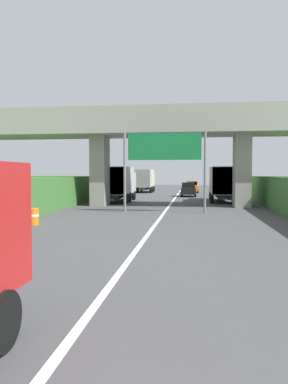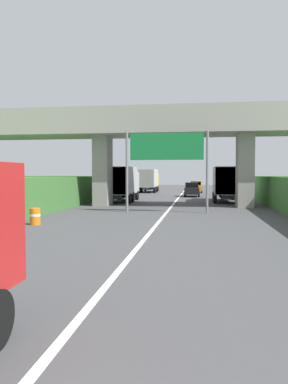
{
  "view_description": "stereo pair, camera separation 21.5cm",
  "coord_description": "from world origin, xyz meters",
  "px_view_note": "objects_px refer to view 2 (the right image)",
  "views": [
    {
      "loc": [
        2.0,
        4.94,
        2.74
      ],
      "look_at": [
        0.0,
        20.29,
        2.0
      ],
      "focal_mm": 35.02,
      "sensor_mm": 36.0,
      "label": 1
    },
    {
      "loc": [
        2.22,
        4.97,
        2.74
      ],
      "look_at": [
        0.0,
        20.29,
        2.0
      ],
      "focal_mm": 35.02,
      "sensor_mm": 36.0,
      "label": 2
    }
  ],
  "objects_px": {
    "truck_white": "(225,182)",
    "construction_barrel_3": "(35,216)",
    "overhead_highway_sign": "(167,152)",
    "car_black": "(192,190)",
    "truck_silver": "(123,182)",
    "truck_yellow": "(149,179)",
    "car_orange": "(196,187)"
  },
  "relations": [
    {
      "from": "truck_white",
      "to": "car_orange",
      "type": "xyz_separation_m",
      "value": [
        -2.98,
        17.57,
        -1.08
      ]
    },
    {
      "from": "construction_barrel_3",
      "to": "truck_silver",
      "type": "bearing_deg",
      "value": 85.68
    },
    {
      "from": "truck_white",
      "to": "construction_barrel_3",
      "type": "distance_m",
      "value": 21.91
    },
    {
      "from": "truck_yellow",
      "to": "car_black",
      "type": "xyz_separation_m",
      "value": [
        6.6,
        -10.06,
        -1.08
      ]
    },
    {
      "from": "truck_silver",
      "to": "car_black",
      "type": "distance_m",
      "value": 11.63
    },
    {
      "from": "truck_silver",
      "to": "car_black",
      "type": "xyz_separation_m",
      "value": [
        6.7,
        9.45,
        -1.08
      ]
    },
    {
      "from": "car_orange",
      "to": "truck_silver",
      "type": "bearing_deg",
      "value": -110.67
    },
    {
      "from": "truck_white",
      "to": "car_black",
      "type": "xyz_separation_m",
      "value": [
        -3.38,
        8.2,
        -1.08
      ]
    },
    {
      "from": "truck_yellow",
      "to": "construction_barrel_3",
      "type": "distance_m",
      "value": 36.98
    },
    {
      "from": "overhead_highway_sign",
      "to": "truck_silver",
      "type": "xyz_separation_m",
      "value": [
        -5.2,
        10.06,
        -2.35
      ]
    },
    {
      "from": "overhead_highway_sign",
      "to": "truck_silver",
      "type": "bearing_deg",
      "value": 117.33
    },
    {
      "from": "car_orange",
      "to": "car_black",
      "type": "height_order",
      "value": "same"
    },
    {
      "from": "truck_yellow",
      "to": "truck_white",
      "type": "distance_m",
      "value": 20.81
    },
    {
      "from": "car_black",
      "to": "truck_yellow",
      "type": "bearing_deg",
      "value": 123.27
    },
    {
      "from": "truck_white",
      "to": "construction_barrel_3",
      "type": "height_order",
      "value": "truck_white"
    },
    {
      "from": "truck_yellow",
      "to": "truck_silver",
      "type": "relative_size",
      "value": 1.0
    },
    {
      "from": "truck_yellow",
      "to": "truck_white",
      "type": "xyz_separation_m",
      "value": [
        9.98,
        -18.26,
        0.0
      ]
    },
    {
      "from": "car_orange",
      "to": "car_black",
      "type": "distance_m",
      "value": 9.38
    },
    {
      "from": "truck_white",
      "to": "construction_barrel_3",
      "type": "xyz_separation_m",
      "value": [
        -11.39,
        -18.66,
        -1.47
      ]
    },
    {
      "from": "truck_yellow",
      "to": "truck_silver",
      "type": "distance_m",
      "value": 19.51
    },
    {
      "from": "overhead_highway_sign",
      "to": "car_black",
      "type": "height_order",
      "value": "overhead_highway_sign"
    },
    {
      "from": "overhead_highway_sign",
      "to": "car_black",
      "type": "bearing_deg",
      "value": 85.61
    },
    {
      "from": "truck_yellow",
      "to": "construction_barrel_3",
      "type": "bearing_deg",
      "value": -92.19
    },
    {
      "from": "truck_white",
      "to": "truck_silver",
      "type": "distance_m",
      "value": 10.15
    },
    {
      "from": "car_black",
      "to": "construction_barrel_3",
      "type": "relative_size",
      "value": 4.56
    },
    {
      "from": "truck_silver",
      "to": "construction_barrel_3",
      "type": "bearing_deg",
      "value": -94.32
    },
    {
      "from": "overhead_highway_sign",
      "to": "car_black",
      "type": "xyz_separation_m",
      "value": [
        1.5,
        19.51,
        -3.42
      ]
    },
    {
      "from": "overhead_highway_sign",
      "to": "car_black",
      "type": "relative_size",
      "value": 1.43
    },
    {
      "from": "truck_silver",
      "to": "car_black",
      "type": "bearing_deg",
      "value": 54.68
    },
    {
      "from": "truck_yellow",
      "to": "car_orange",
      "type": "distance_m",
      "value": 7.12
    },
    {
      "from": "truck_white",
      "to": "car_black",
      "type": "relative_size",
      "value": 1.78
    },
    {
      "from": "truck_yellow",
      "to": "truck_white",
      "type": "height_order",
      "value": "same"
    }
  ]
}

